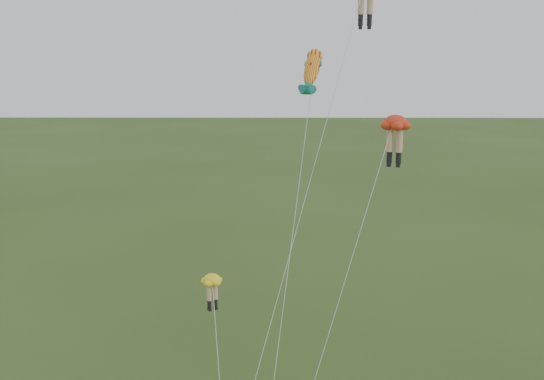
{
  "coord_description": "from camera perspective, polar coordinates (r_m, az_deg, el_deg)",
  "views": [
    {
      "loc": [
        0.48,
        -25.04,
        18.68
      ],
      "look_at": [
        0.27,
        6.0,
        11.56
      ],
      "focal_mm": 40.0,
      "sensor_mm": 36.0,
      "label": 1
    }
  ],
  "objects": [
    {
      "name": "legs_kite_red_mid",
      "position": [
        30.51,
        11.4,
        5.5
      ],
      "size": [
        6.29,
        6.45,
        15.65
      ],
      "rotation": [
        0.0,
        0.0,
        -0.32
      ],
      "color": "red",
      "rests_on": "ground"
    },
    {
      "name": "legs_kite_yellow",
      "position": [
        27.23,
        -5.62,
        -9.39
      ],
      "size": [
        1.59,
        3.72,
        9.1
      ],
      "rotation": [
        0.0,
        0.0,
        0.52
      ],
      "color": "yellow",
      "rests_on": "ground"
    },
    {
      "name": "fish_kite",
      "position": [
        33.16,
        3.77,
        11.19
      ],
      "size": [
        3.42,
        10.75,
        19.06
      ],
      "rotation": [
        0.72,
        0.0,
        -0.26
      ],
      "color": "yellow",
      "rests_on": "ground"
    }
  ]
}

